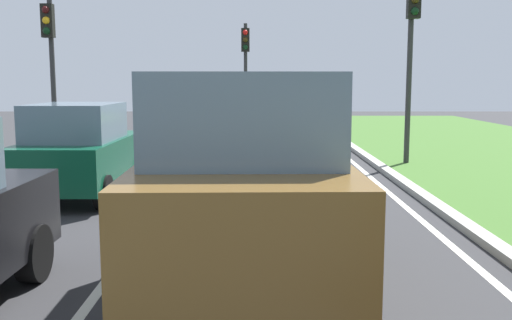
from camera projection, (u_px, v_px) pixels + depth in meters
ground_plane at (209, 191)px, 11.65m from camera, size 60.00×60.00×0.00m
lane_line_center at (174, 191)px, 11.65m from camera, size 0.12×32.00×0.01m
lane_line_right_edge at (388, 191)px, 11.65m from camera, size 0.12×32.00×0.01m
curb_right at (413, 188)px, 11.64m from camera, size 0.24×48.00×0.12m
car_suv_ahead at (244, 181)px, 6.05m from camera, size 2.05×4.54×2.28m
car_hatchback_far at (81, 150)px, 11.10m from camera, size 1.77×3.72×1.78m
traffic_light_near_right at (413, 37)px, 14.72m from camera, size 0.32×0.50×4.91m
traffic_light_overhead_left at (51, 49)px, 15.99m from camera, size 0.32×0.50×4.49m
traffic_light_far_median at (246, 60)px, 22.73m from camera, size 0.32×0.50×4.41m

